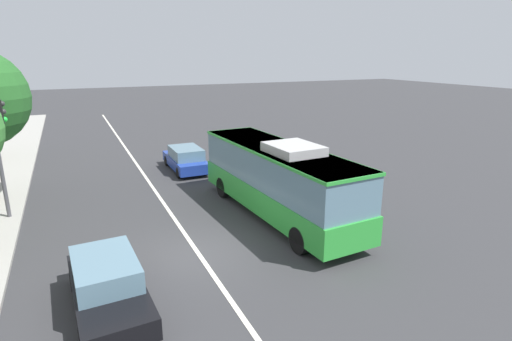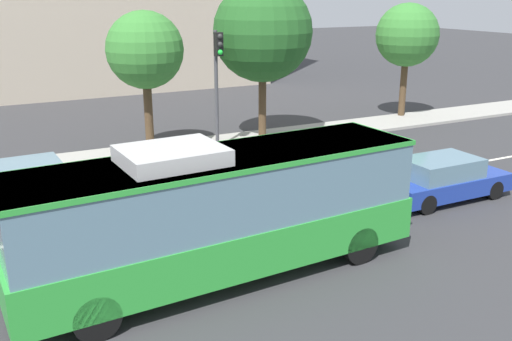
# 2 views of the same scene
# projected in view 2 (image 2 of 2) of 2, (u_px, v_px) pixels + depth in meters

# --- Properties ---
(ground_plane) EXTENTS (160.00, 160.00, 0.00)m
(ground_plane) POSITION_uv_depth(u_px,v_px,m) (103.00, 230.00, 16.83)
(ground_plane) COLOR #333335
(sidewalk_kerb) EXTENTS (80.00, 2.73, 0.14)m
(sidewalk_kerb) POSITION_uv_depth(u_px,v_px,m) (62.00, 164.00, 23.09)
(sidewalk_kerb) COLOR #9E9B93
(sidewalk_kerb) RESTS_ON ground_plane
(lane_centre_line) EXTENTS (76.00, 0.16, 0.01)m
(lane_centre_line) POSITION_uv_depth(u_px,v_px,m) (103.00, 230.00, 16.83)
(lane_centre_line) COLOR silver
(lane_centre_line) RESTS_ON ground_plane
(transit_bus) EXTENTS (10.13, 3.08, 3.46)m
(transit_bus) POSITION_uv_depth(u_px,v_px,m) (221.00, 208.00, 13.54)
(transit_bus) COLOR green
(transit_bus) RESTS_ON ground_plane
(sedan_blue) EXTENTS (4.51, 1.84, 1.46)m
(sedan_blue) POSITION_uv_depth(u_px,v_px,m) (443.00, 179.00, 19.13)
(sedan_blue) COLOR #1E3899
(sedan_blue) RESTS_ON ground_plane
(sedan_black) EXTENTS (4.58, 2.02, 1.46)m
(sedan_black) POSITION_uv_depth(u_px,v_px,m) (15.00, 185.00, 18.48)
(sedan_black) COLOR black
(sedan_black) RESTS_ON ground_plane
(traffic_light_mid_block) EXTENTS (0.34, 0.62, 5.20)m
(traffic_light_mid_block) POSITION_uv_depth(u_px,v_px,m) (218.00, 70.00, 23.95)
(traffic_light_mid_block) COLOR #47474C
(traffic_light_mid_block) RESTS_ON ground_plane
(street_tree_kerbside_left) EXTENTS (3.19, 3.19, 6.03)m
(street_tree_kerbside_left) POSITION_uv_depth(u_px,v_px,m) (145.00, 51.00, 23.33)
(street_tree_kerbside_left) COLOR #4C3823
(street_tree_kerbside_left) RESTS_ON ground_plane
(street_tree_kerbside_centre) EXTENTS (4.49, 4.49, 7.25)m
(street_tree_kerbside_centre) POSITION_uv_depth(u_px,v_px,m) (263.00, 32.00, 25.55)
(street_tree_kerbside_centre) COLOR #4C3823
(street_tree_kerbside_centre) RESTS_ON ground_plane
(street_tree_kerbside_right) EXTENTS (3.36, 3.36, 6.18)m
(street_tree_kerbside_right) POSITION_uv_depth(u_px,v_px,m) (407.00, 36.00, 30.50)
(street_tree_kerbside_right) COLOR #4C3823
(street_tree_kerbside_right) RESTS_ON ground_plane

